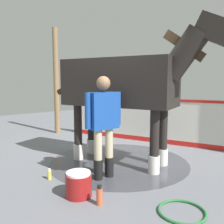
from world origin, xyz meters
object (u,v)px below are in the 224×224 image
(horse, at_px, (125,84))
(handler, at_px, (104,120))
(bottle_spray, at_px, (99,196))
(wash_bucket, at_px, (79,184))
(hose_coil, at_px, (182,211))
(bottle_shampoo, at_px, (49,174))

(horse, bearing_deg, handler, -88.08)
(handler, relative_size, bottle_spray, 6.18)
(handler, bearing_deg, horse, -62.67)
(horse, relative_size, wash_bucket, 8.91)
(bottle_spray, distance_m, hose_coil, 1.04)
(handler, relative_size, wash_bucket, 4.53)
(wash_bucket, xyz_separation_m, bottle_shampoo, (0.81, 0.08, -0.09))
(handler, xyz_separation_m, hose_coil, (-1.48, -0.11, -0.95))
(horse, relative_size, handler, 1.97)
(horse, relative_size, bottle_shampoo, 18.01)
(wash_bucket, distance_m, bottle_spray, 0.39)
(bottle_spray, height_order, hose_coil, bottle_spray)
(wash_bucket, relative_size, bottle_shampoo, 2.02)
(hose_coil, bearing_deg, bottle_shampoo, 23.66)
(wash_bucket, height_order, hose_coil, wash_bucket)
(handler, height_order, bottle_shampoo, handler)
(wash_bucket, height_order, bottle_spray, wash_bucket)
(horse, xyz_separation_m, handler, (-0.36, 0.76, -0.56))
(bottle_spray, bearing_deg, hose_coil, -138.56)
(horse, relative_size, bottle_spray, 12.16)
(bottle_shampoo, relative_size, bottle_spray, 0.67)
(wash_bucket, distance_m, hose_coil, 1.40)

